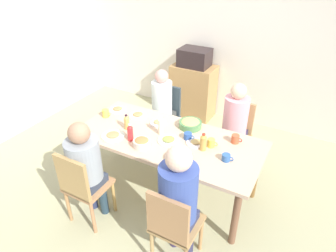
{
  "coord_description": "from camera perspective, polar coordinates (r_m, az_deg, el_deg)",
  "views": [
    {
      "loc": [
        1.33,
        -2.42,
        2.58
      ],
      "look_at": [
        0.0,
        0.0,
        0.9
      ],
      "focal_mm": 32.07,
      "sensor_mm": 36.0,
      "label": 1
    }
  ],
  "objects": [
    {
      "name": "ground_plane",
      "position": [
        3.78,
        0.0,
        -11.75
      ],
      "size": [
        6.45,
        6.45,
        0.0
      ],
      "primitive_type": "plane",
      "color": "tan"
    },
    {
      "name": "plate_3",
      "position": [
        3.25,
        0.11,
        -2.67
      ],
      "size": [
        0.24,
        0.24,
        0.04
      ],
      "color": "silver",
      "rests_on": "dining_table"
    },
    {
      "name": "side_cabinet",
      "position": [
        5.1,
        4.77,
        6.55
      ],
      "size": [
        0.7,
        0.44,
        0.9
      ],
      "primitive_type": "cube",
      "color": "#AA7F4C",
      "rests_on": "ground_plane"
    },
    {
      "name": "wall_back",
      "position": [
        4.91,
        12.54,
        15.5
      ],
      "size": [
        5.61,
        0.12,
        2.6
      ],
      "primitive_type": "cube",
      "color": "silver",
      "rests_on": "ground_plane"
    },
    {
      "name": "chair_3",
      "position": [
        4.29,
        -0.6,
        2.47
      ],
      "size": [
        0.4,
        0.4,
        0.9
      ],
      "color": "#2E3C4C",
      "rests_on": "ground_plane"
    },
    {
      "name": "cup_2",
      "position": [
        3.18,
        8.21,
        -3.19
      ],
      "size": [
        0.12,
        0.08,
        0.09
      ],
      "color": "#EDC348",
      "rests_on": "dining_table"
    },
    {
      "name": "cup_4",
      "position": [
        3.02,
        11.02,
        -5.9
      ],
      "size": [
        0.12,
        0.08,
        0.07
      ],
      "color": "#315C9C",
      "rests_on": "dining_table"
    },
    {
      "name": "plate_4",
      "position": [
        3.9,
        -9.54,
        3.14
      ],
      "size": [
        0.22,
        0.22,
        0.04
      ],
      "color": "white",
      "rests_on": "dining_table"
    },
    {
      "name": "plate_2",
      "position": [
        3.74,
        -5.73,
        2.11
      ],
      "size": [
        0.23,
        0.23,
        0.04
      ],
      "color": "white",
      "rests_on": "dining_table"
    },
    {
      "name": "bottle_3",
      "position": [
        3.46,
        -7.87,
        0.7
      ],
      "size": [
        0.06,
        0.06,
        0.18
      ],
      "color": "tan",
      "rests_on": "dining_table"
    },
    {
      "name": "bottle_2",
      "position": [
        3.25,
        -7.19,
        -1.28
      ],
      "size": [
        0.06,
        0.06,
        0.2
      ],
      "color": "red",
      "rests_on": "dining_table"
    },
    {
      "name": "person_2",
      "position": [
        2.59,
        1.99,
        -13.12
      ],
      "size": [
        0.33,
        0.33,
        1.28
      ],
      "color": "#332B50",
      "rests_on": "ground_plane"
    },
    {
      "name": "cup_0",
      "position": [
        3.29,
        12.69,
        -2.41
      ],
      "size": [
        0.12,
        0.08,
        0.09
      ],
      "color": "#C55634",
      "rests_on": "dining_table"
    },
    {
      "name": "dining_table",
      "position": [
        3.36,
        0.0,
        -3.31
      ],
      "size": [
        2.07,
        0.94,
        0.75
      ],
      "color": "#CFAB8A",
      "rests_on": "ground_plane"
    },
    {
      "name": "bowl_1",
      "position": [
        3.15,
        -5.01,
        -3.18
      ],
      "size": [
        0.18,
        0.18,
        0.1
      ],
      "color": "beige",
      "rests_on": "dining_table"
    },
    {
      "name": "chair_1",
      "position": [
        3.95,
        12.62,
        -1.1
      ],
      "size": [
        0.4,
        0.4,
        0.9
      ],
      "color": "#B6854B",
      "rests_on": "ground_plane"
    },
    {
      "name": "bottle_0",
      "position": [
        3.32,
        -1.36,
        0.01
      ],
      "size": [
        0.06,
        0.06,
        0.23
      ],
      "color": "#EEE5C2",
      "rests_on": "dining_table"
    },
    {
      "name": "bowl_0",
      "position": [
        2.94,
        2.4,
        -6.05
      ],
      "size": [
        0.24,
        0.24,
        0.1
      ],
      "color": "#9F664F",
      "rests_on": "dining_table"
    },
    {
      "name": "cup_1",
      "position": [
        3.76,
        -11.77,
        2.38
      ],
      "size": [
        0.12,
        0.08,
        0.1
      ],
      "color": "#E6D04B",
      "rests_on": "dining_table"
    },
    {
      "name": "bowl_2",
      "position": [
        3.48,
        4.27,
        0.43
      ],
      "size": [
        0.26,
        0.26,
        0.09
      ],
      "color": "#4E824C",
      "rests_on": "dining_table"
    },
    {
      "name": "person_3",
      "position": [
        4.13,
        -1.24,
        4.25
      ],
      "size": [
        0.3,
        0.3,
        1.19
      ],
      "color": "#48414C",
      "rests_on": "ground_plane"
    },
    {
      "name": "plate_5",
      "position": [
        3.38,
        -10.41,
        -1.78
      ],
      "size": [
        0.26,
        0.26,
        0.04
      ],
      "color": "silver",
      "rests_on": "dining_table"
    },
    {
      "name": "bottle_1",
      "position": [
        3.1,
        6.7,
        -3.09
      ],
      "size": [
        0.07,
        0.07,
        0.19
      ],
      "color": "tan",
      "rests_on": "dining_table"
    },
    {
      "name": "plate_1",
      "position": [
        3.22,
        5.3,
        -3.13
      ],
      "size": [
        0.2,
        0.2,
        0.04
      ],
      "color": "white",
      "rests_on": "dining_table"
    },
    {
      "name": "cup_3",
      "position": [
        3.28,
        3.83,
        -1.92
      ],
      "size": [
        0.12,
        0.09,
        0.07
      ],
      "color": "#2A509D",
      "rests_on": "dining_table"
    },
    {
      "name": "microwave",
      "position": [
        4.89,
        5.08,
        12.84
      ],
      "size": [
        0.48,
        0.36,
        0.28
      ],
      "primitive_type": "cube",
      "color": "black",
      "rests_on": "side_cabinet"
    },
    {
      "name": "chair_0",
      "position": [
        3.19,
        -15.99,
        -10.67
      ],
      "size": [
        0.4,
        0.4,
        0.9
      ],
      "color": "#AF7C52",
      "rests_on": "ground_plane"
    },
    {
      "name": "chair_2",
      "position": [
        2.72,
        1.0,
        -18.2
      ],
      "size": [
        0.4,
        0.4,
        0.9
      ],
      "color": "#AD8350",
      "rests_on": "ground_plane"
    },
    {
      "name": "plate_0",
      "position": [
        3.56,
        -1.85,
        0.66
      ],
      "size": [
        0.2,
        0.2,
        0.04
      ],
      "color": "white",
      "rests_on": "dining_table"
    },
    {
      "name": "person_0",
      "position": [
        3.1,
        -15.45,
        -6.82
      ],
      "size": [
        0.33,
        0.33,
        1.19
      ],
      "color": "#293051",
      "rests_on": "ground_plane"
    },
    {
      "name": "person_1",
      "position": [
        3.77,
        12.57,
        0.98
      ],
      "size": [
        0.3,
        0.3,
        1.21
      ],
      "color": "#252E45",
      "rests_on": "ground_plane"
    }
  ]
}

